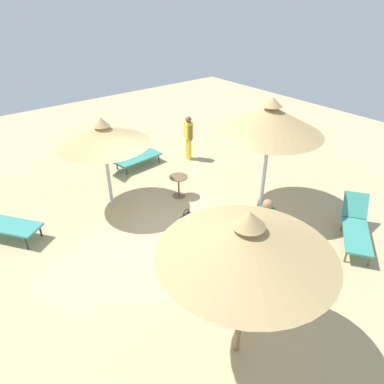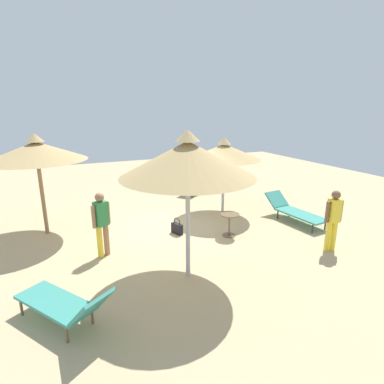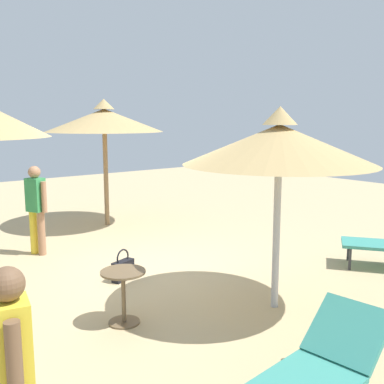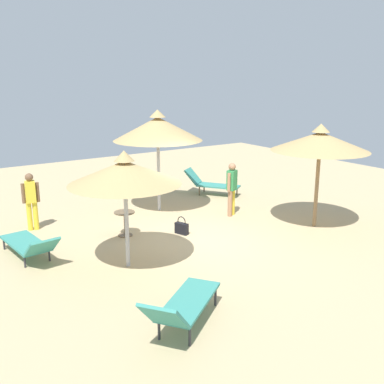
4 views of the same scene
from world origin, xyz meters
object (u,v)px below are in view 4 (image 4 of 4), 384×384
object	(u,v)px
parasol_umbrella_center	(158,129)
person_standing_front	(31,199)
parasol_umbrella_near_left	(125,172)
lounge_chair_edge	(30,244)
parasol_umbrella_back	(320,141)
lounge_chair_far_right	(182,306)
lounge_chair_near_right	(211,183)
side_table_round	(125,220)
person_standing_far_left	(232,186)
handbag	(182,228)

from	to	relation	value
parasol_umbrella_center	person_standing_front	xyz separation A→B (m)	(-3.64, 0.34, -1.61)
parasol_umbrella_near_left	lounge_chair_edge	distance (m)	2.82
parasol_umbrella_back	lounge_chair_far_right	size ratio (longest dim) A/B	1.36
lounge_chair_near_right	lounge_chair_edge	bearing A→B (deg)	-161.72
parasol_umbrella_near_left	side_table_round	distance (m)	2.49
person_standing_far_left	person_standing_front	xyz separation A→B (m)	(-5.11, 1.97, -0.02)
parasol_umbrella_near_left	lounge_chair_far_right	size ratio (longest dim) A/B	1.23
lounge_chair_edge	person_standing_far_left	world-z (taller)	person_standing_far_left
parasol_umbrella_center	person_standing_far_left	bearing A→B (deg)	-48.00
parasol_umbrella_near_left	person_standing_far_left	distance (m)	4.51
person_standing_front	side_table_round	distance (m)	2.56
parasol_umbrella_near_left	person_standing_far_left	xyz separation A→B (m)	(4.08, 1.52, -1.17)
parasol_umbrella_near_left	person_standing_far_left	size ratio (longest dim) A/B	1.61
parasol_umbrella_back	parasol_umbrella_center	distance (m)	4.55
lounge_chair_far_right	handbag	distance (m)	4.52
person_standing_front	parasol_umbrella_center	bearing A→B (deg)	-5.34
person_standing_front	lounge_chair_near_right	bearing A→B (deg)	2.41
parasol_umbrella_center	lounge_chair_far_right	distance (m)	6.96
parasol_umbrella_near_left	person_standing_front	distance (m)	3.84
parasol_umbrella_back	handbag	world-z (taller)	parasol_umbrella_back
parasol_umbrella_back	side_table_round	world-z (taller)	parasol_umbrella_back
parasol_umbrella_back	lounge_chair_near_right	distance (m)	4.66
person_standing_far_left	handbag	world-z (taller)	person_standing_far_left
parasol_umbrella_center	handbag	bearing A→B (deg)	-105.28
lounge_chair_far_right	side_table_round	xyz separation A→B (m)	(1.20, 4.50, -0.03)
parasol_umbrella_back	lounge_chair_edge	xyz separation A→B (m)	(-6.96, 2.05, -1.96)
lounge_chair_edge	person_standing_front	world-z (taller)	person_standing_front
side_table_round	lounge_chair_edge	bearing A→B (deg)	-176.18
lounge_chair_near_right	person_standing_far_left	distance (m)	2.45
parasol_umbrella_center	person_standing_front	size ratio (longest dim) A/B	1.97
lounge_chair_near_right	side_table_round	xyz separation A→B (m)	(-4.22, -2.02, 0.02)
lounge_chair_far_right	person_standing_far_left	bearing A→B (deg)	43.62
person_standing_front	handbag	size ratio (longest dim) A/B	3.24
lounge_chair_near_right	handbag	distance (m)	4.04
lounge_chair_edge	side_table_round	world-z (taller)	lounge_chair_edge
parasol_umbrella_back	person_standing_far_left	xyz separation A→B (m)	(-1.26, 2.01, -1.43)
parasol_umbrella_near_left	lounge_chair_near_right	xyz separation A→B (m)	(4.99, 3.75, -1.64)
parasol_umbrella_back	side_table_round	xyz separation A→B (m)	(-4.57, 2.21, -1.88)
person_standing_far_left	parasol_umbrella_back	bearing A→B (deg)	-58.02
person_standing_front	side_table_round	xyz separation A→B (m)	(1.80, -1.77, -0.42)
parasol_umbrella_center	lounge_chair_far_right	world-z (taller)	parasol_umbrella_center
parasol_umbrella_back	person_standing_far_left	distance (m)	2.77
side_table_round	parasol_umbrella_back	bearing A→B (deg)	-25.87
lounge_chair_near_right	handbag	size ratio (longest dim) A/B	3.94
handbag	side_table_round	xyz separation A→B (m)	(-1.25, 0.71, 0.26)
lounge_chair_far_right	person_standing_front	size ratio (longest dim) A/B	1.34
parasol_umbrella_back	lounge_chair_far_right	world-z (taller)	parasol_umbrella_back
parasol_umbrella_near_left	lounge_chair_far_right	bearing A→B (deg)	-98.73
lounge_chair_far_right	parasol_umbrella_back	bearing A→B (deg)	21.63
parasol_umbrella_near_left	lounge_chair_edge	size ratio (longest dim) A/B	1.18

